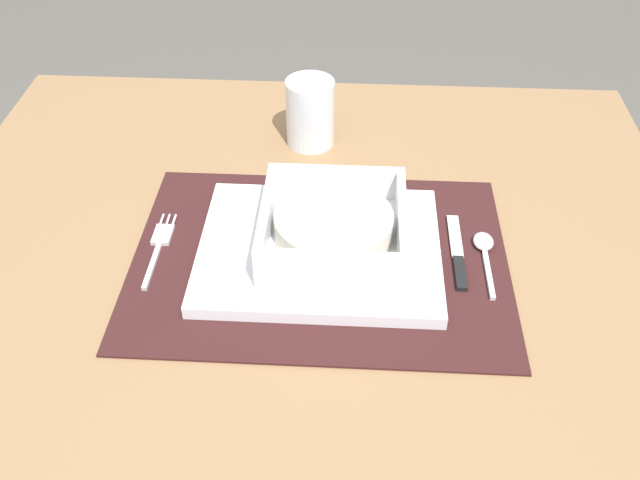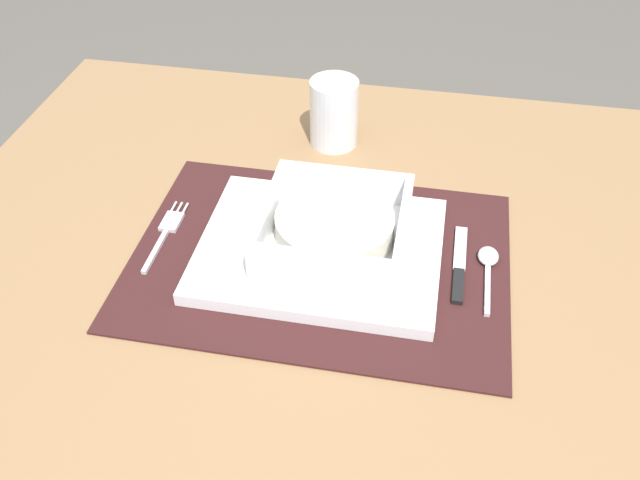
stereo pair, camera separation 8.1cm
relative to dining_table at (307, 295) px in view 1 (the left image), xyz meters
The scene contains 8 objects.
dining_table is the anchor object (origin of this frame).
placemat 0.12m from the dining_table, 66.01° to the right, with size 0.44×0.32×0.00m, color #381919.
serving_plate 0.12m from the dining_table, 64.11° to the right, with size 0.28×0.22×0.02m, color white.
porridge_bowl 0.15m from the dining_table, 44.08° to the right, with size 0.16×0.16×0.05m.
fork 0.21m from the dining_table, 169.32° to the right, with size 0.02×0.13×0.00m.
spoon 0.24m from the dining_table, ahead, with size 0.02×0.11×0.01m.
butter_knife 0.21m from the dining_table, 11.00° to the right, with size 0.01×0.13×0.01m.
drinking_glass 0.25m from the dining_table, 92.33° to the left, with size 0.07×0.07×0.10m.
Camera 1 is at (0.05, -0.65, 1.29)m, focal length 39.68 mm.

